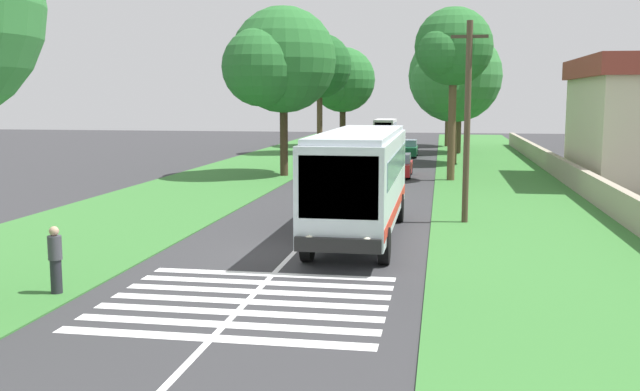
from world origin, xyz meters
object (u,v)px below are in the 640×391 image
Objects in this scene: trailing_car_2 at (407,149)px; roadside_tree_right_0 at (447,82)px; trailing_car_1 at (350,157)px; roadside_tree_right_1 at (457,88)px; roadside_tree_right_2 at (453,78)px; trailing_minibus_0 at (385,128)px; trailing_car_3 at (374,143)px; pedestrian at (55,259)px; roadside_tree_right_3 at (452,49)px; roadside_tree_left_1 at (341,82)px; coach_bus at (361,177)px; roadside_tree_left_0 at (280,63)px; roadside_tree_left_3 at (319,68)px; utility_pole at (467,119)px; trailing_car_0 at (397,166)px.

trailing_car_2 is 14.89m from roadside_tree_right_0.
roadside_tree_right_1 reaches higher than trailing_car_1.
trailing_minibus_0 is at bearing 15.26° from roadside_tree_right_2.
trailing_car_1 is at bearing 163.11° from roadside_tree_right_0.
roadside_tree_right_0 is at bearing -50.15° from trailing_car_3.
roadside_tree_right_1 is (-14.27, -7.29, 4.15)m from trailing_minibus_0.
trailing_minibus_0 is 62.55m from pedestrian.
roadside_tree_right_3 is 5.92× the size of pedestrian.
roadside_tree_right_0 is 58.14m from pedestrian.
roadside_tree_left_1 reaches higher than roadside_tree_right_2.
roadside_tree_right_3 is (-30.10, -0.12, 1.27)m from roadside_tree_right_0.
coach_bus is at bearing -37.67° from pedestrian.
roadside_tree_left_0 is at bearing 153.91° from trailing_car_1.
trailing_car_1 and trailing_car_3 have the same top height.
roadside_tree_left_3 reaches higher than coach_bus.
roadside_tree_left_0 reaches higher than utility_pole.
roadside_tree_right_3 is at bearing -159.80° from roadside_tree_left_1.
roadside_tree_right_1 is 0.90× the size of roadside_tree_right_2.
roadside_tree_left_1 is at bearing 9.82° from trailing_car_1.
trailing_car_3 is at bearing 15.29° from roadside_tree_right_3.
trailing_car_1 is at bearing 179.41° from trailing_car_3.
trailing_minibus_0 is 9.69m from roadside_tree_right_0.
roadside_tree_left_0 is at bearing 171.34° from trailing_car_3.
trailing_car_0 is at bearing 12.58° from utility_pole.
pedestrian is (-34.74, 2.96, 0.24)m from trailing_car_1.
roadside_tree_right_2 is 25.54m from utility_pole.
roadside_tree_left_0 reaches higher than roadside_tree_left_1.
roadside_tree_right_2 is (2.91, -7.11, 5.61)m from trailing_car_1.
trailing_car_2 is 1.00× the size of trailing_car_3.
trailing_car_2 is (15.15, 0.16, 0.00)m from trailing_car_0.
pedestrian is (-57.06, 9.73, -5.47)m from roadside_tree_right_0.
roadside_tree_left_3 is (-5.86, 4.30, 6.75)m from trailing_car_3.
trailing_minibus_0 is at bearing 5.71° from trailing_car_0.
trailing_car_2 is at bearing -23.70° from roadside_tree_left_0.
roadside_tree_right_1 is at bearing -28.37° from roadside_tree_left_0.
roadside_tree_right_3 is (18.37, -3.21, 5.50)m from coach_bus.
roadside_tree_right_0 reaches higher than trailing_car_0.
trailing_minibus_0 is 0.68× the size of roadside_tree_right_1.
trailing_car_3 is 0.72× the size of trailing_minibus_0.
roadside_tree_left_3 is 6.09× the size of pedestrian.
roadside_tree_left_3 is at bearing 176.81° from roadside_tree_left_1.
roadside_tree_right_0 is at bearing -130.01° from trailing_minibus_0.
roadside_tree_left_1 is 44.65m from utility_pole.
trailing_car_1 is 0.56× the size of utility_pole.
trailing_car_3 is at bearing 65.79° from roadside_tree_right_1.
roadside_tree_right_1 is at bearing -5.69° from coach_bus.
trailing_car_1 is 10.07m from roadside_tree_left_0.
roadside_tree_right_3 is (-24.59, -6.72, 6.98)m from trailing_car_3.
trailing_car_0 is 34.10m from trailing_minibus_0.
roadside_tree_right_3 reaches higher than pedestrian.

